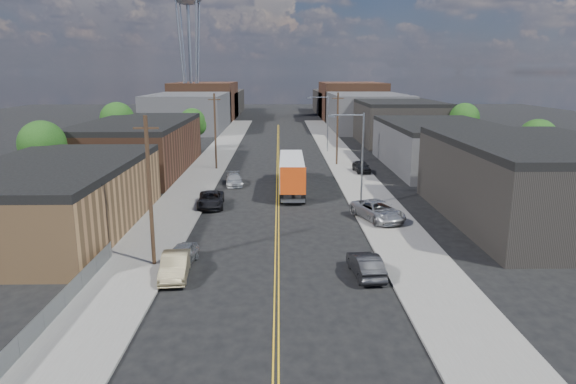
{
  "coord_description": "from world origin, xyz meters",
  "views": [
    {
      "loc": [
        0.18,
        -22.45,
        12.6
      ],
      "look_at": [
        0.94,
        20.87,
        2.5
      ],
      "focal_mm": 32.0,
      "sensor_mm": 36.0,
      "label": 1
    }
  ],
  "objects_px": {
    "car_left_b": "(175,266)",
    "car_right_lot_a": "(378,211)",
    "car_left_d": "(234,180)",
    "car_left_c": "(211,200)",
    "car_left_a": "(181,256)",
    "car_right_lot_c": "(361,166)",
    "car_right_oncoming": "(366,265)",
    "semi_truck": "(291,170)"
  },
  "relations": [
    {
      "from": "car_right_lot_a",
      "to": "car_left_d",
      "type": "bearing_deg",
      "value": 111.54
    },
    {
      "from": "car_left_b",
      "to": "car_left_c",
      "type": "height_order",
      "value": "car_left_b"
    },
    {
      "from": "car_right_lot_a",
      "to": "car_left_c",
      "type": "bearing_deg",
      "value": 139.93
    },
    {
      "from": "car_right_oncoming",
      "to": "car_left_d",
      "type": "bearing_deg",
      "value": -73.72
    },
    {
      "from": "car_right_oncoming",
      "to": "car_left_c",
      "type": "bearing_deg",
      "value": -60.5
    },
    {
      "from": "semi_truck",
      "to": "car_right_oncoming",
      "type": "xyz_separation_m",
      "value": [
        4.13,
        -24.77,
        -1.43
      ]
    },
    {
      "from": "car_left_a",
      "to": "car_left_b",
      "type": "xyz_separation_m",
      "value": [
        0.0,
        -2.0,
        0.07
      ]
    },
    {
      "from": "car_left_d",
      "to": "car_right_lot_a",
      "type": "height_order",
      "value": "car_right_lot_a"
    },
    {
      "from": "car_left_c",
      "to": "car_left_d",
      "type": "bearing_deg",
      "value": 77.71
    },
    {
      "from": "car_left_c",
      "to": "car_left_d",
      "type": "height_order",
      "value": "car_left_c"
    },
    {
      "from": "semi_truck",
      "to": "car_right_lot_c",
      "type": "relative_size",
      "value": 3.4
    },
    {
      "from": "car_left_d",
      "to": "car_right_oncoming",
      "type": "height_order",
      "value": "car_right_oncoming"
    },
    {
      "from": "car_left_c",
      "to": "car_right_oncoming",
      "type": "distance_m",
      "value": 21.17
    },
    {
      "from": "semi_truck",
      "to": "car_left_c",
      "type": "relative_size",
      "value": 2.79
    },
    {
      "from": "car_left_c",
      "to": "car_left_b",
      "type": "bearing_deg",
      "value": -94.08
    },
    {
      "from": "car_left_b",
      "to": "car_right_oncoming",
      "type": "height_order",
      "value": "car_left_b"
    },
    {
      "from": "semi_truck",
      "to": "car_right_lot_c",
      "type": "distance_m",
      "value": 13.14
    },
    {
      "from": "car_right_oncoming",
      "to": "car_left_a",
      "type": "bearing_deg",
      "value": -14.56
    },
    {
      "from": "car_left_b",
      "to": "car_right_lot_a",
      "type": "xyz_separation_m",
      "value": [
        15.1,
        12.22,
        0.21
      ]
    },
    {
      "from": "semi_truck",
      "to": "car_right_oncoming",
      "type": "distance_m",
      "value": 25.15
    },
    {
      "from": "semi_truck",
      "to": "car_left_a",
      "type": "xyz_separation_m",
      "value": [
        -7.9,
        -22.77,
        -1.48
      ]
    },
    {
      "from": "car_left_b",
      "to": "car_left_c",
      "type": "xyz_separation_m",
      "value": [
        0.0,
        17.42,
        -0.04
      ]
    },
    {
      "from": "car_left_a",
      "to": "car_left_c",
      "type": "relative_size",
      "value": 0.78
    },
    {
      "from": "car_left_a",
      "to": "car_left_b",
      "type": "distance_m",
      "value": 2.0
    },
    {
      "from": "car_right_lot_a",
      "to": "car_right_lot_c",
      "type": "bearing_deg",
      "value": 63.69
    },
    {
      "from": "car_left_d",
      "to": "car_right_lot_a",
      "type": "relative_size",
      "value": 0.76
    },
    {
      "from": "car_left_a",
      "to": "car_right_lot_a",
      "type": "xyz_separation_m",
      "value": [
        15.1,
        10.22,
        0.28
      ]
    },
    {
      "from": "car_left_a",
      "to": "car_right_lot_a",
      "type": "height_order",
      "value": "car_right_lot_a"
    },
    {
      "from": "car_left_a",
      "to": "car_right_lot_c",
      "type": "height_order",
      "value": "car_right_lot_c"
    },
    {
      "from": "semi_truck",
      "to": "car_right_oncoming",
      "type": "bearing_deg",
      "value": -79.8
    },
    {
      "from": "car_left_b",
      "to": "car_right_oncoming",
      "type": "xyz_separation_m",
      "value": [
        12.03,
        0.0,
        -0.02
      ]
    },
    {
      "from": "semi_truck",
      "to": "car_right_lot_a",
      "type": "bearing_deg",
      "value": -59.42
    },
    {
      "from": "car_left_a",
      "to": "car_right_lot_c",
      "type": "xyz_separation_m",
      "value": [
        17.11,
        32.04,
        0.19
      ]
    },
    {
      "from": "car_right_lot_c",
      "to": "car_left_d",
      "type": "bearing_deg",
      "value": -161.73
    },
    {
      "from": "car_right_lot_c",
      "to": "car_right_oncoming",
      "type": "bearing_deg",
      "value": -104.0
    },
    {
      "from": "semi_truck",
      "to": "car_right_lot_a",
      "type": "distance_m",
      "value": 14.52
    },
    {
      "from": "car_left_a",
      "to": "car_left_b",
      "type": "bearing_deg",
      "value": -82.25
    },
    {
      "from": "car_right_oncoming",
      "to": "car_right_lot_c",
      "type": "distance_m",
      "value": 34.42
    },
    {
      "from": "car_left_b",
      "to": "car_left_d",
      "type": "height_order",
      "value": "car_left_b"
    },
    {
      "from": "car_left_b",
      "to": "car_left_c",
      "type": "distance_m",
      "value": 17.42
    },
    {
      "from": "semi_truck",
      "to": "car_left_a",
      "type": "distance_m",
      "value": 24.14
    },
    {
      "from": "car_left_d",
      "to": "car_right_oncoming",
      "type": "distance_m",
      "value": 29.13
    }
  ]
}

